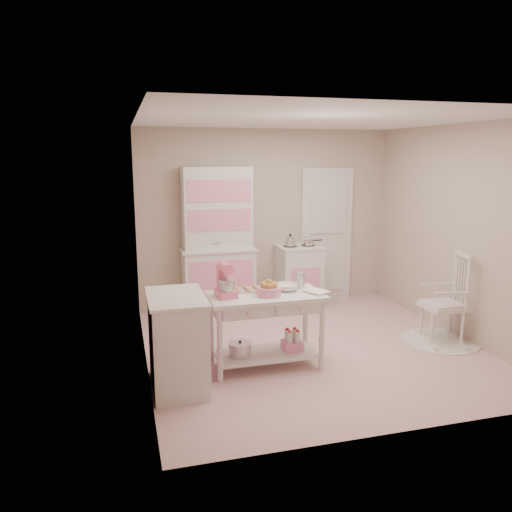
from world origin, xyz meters
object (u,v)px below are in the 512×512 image
at_px(stove, 299,276).
at_px(stand_mixer, 226,281).
at_px(rocking_chair, 443,298).
at_px(bread_basket, 269,291).
at_px(hutch, 218,241).
at_px(work_table, 266,331).
at_px(base_cabinet, 177,342).

height_order(stove, stand_mixer, stand_mixer).
distance_m(rocking_chair, stand_mixer, 2.72).
xyz_separation_m(stove, bread_basket, (-1.07, -2.02, 0.39)).
distance_m(hutch, stove, 1.33).
distance_m(stove, rocking_chair, 2.17).
distance_m(hutch, rocking_chair, 3.06).
height_order(stove, bread_basket, stove).
xyz_separation_m(hutch, stand_mixer, (-0.31, -2.00, -0.07)).
bearing_deg(stove, bread_basket, -117.95).
height_order(stove, work_table, stove).
bearing_deg(base_cabinet, stand_mixer, 25.03).
relative_size(hutch, rocking_chair, 1.89).
bearing_deg(stove, rocking_chair, -57.34).
height_order(base_cabinet, rocking_chair, rocking_chair).
relative_size(base_cabinet, bread_basket, 3.68).
relative_size(base_cabinet, stand_mixer, 2.71).
bearing_deg(base_cabinet, bread_basket, 10.42).
relative_size(rocking_chair, work_table, 0.92).
xyz_separation_m(rocking_chair, bread_basket, (-2.24, -0.19, 0.30)).
bearing_deg(hutch, stove, -2.39).
bearing_deg(hutch, stand_mixer, -98.85).
height_order(stand_mixer, bread_basket, stand_mixer).
height_order(stove, rocking_chair, rocking_chair).
distance_m(hutch, bread_basket, 2.08).
xyz_separation_m(hutch, stove, (1.20, -0.05, -0.58)).
xyz_separation_m(hutch, base_cabinet, (-0.84, -2.25, -0.58)).
relative_size(base_cabinet, rocking_chair, 0.84).
xyz_separation_m(hutch, bread_basket, (0.13, -2.07, -0.19)).
bearing_deg(work_table, base_cabinet, -166.49).
xyz_separation_m(stand_mixer, bread_basket, (0.44, -0.07, -0.12)).
relative_size(hutch, base_cabinet, 2.26).
bearing_deg(rocking_chair, base_cabinet, -159.92).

